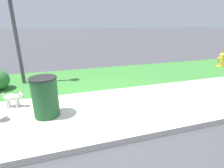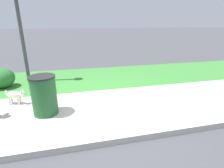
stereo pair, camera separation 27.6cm
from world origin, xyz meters
The scene contains 7 objects.
ground_plane centered at (0.00, 0.00, 0.00)m, with size 120.00×120.00×0.00m, color #424247.
sidewalk_pavement centered at (0.00, 0.00, 0.01)m, with size 18.00×2.29×0.01m, color #BCB7AD.
grass_verge centered at (0.00, 2.50, 0.00)m, with size 18.00×2.71×0.01m, color #387A33.
street_curb centered at (0.00, -1.23, 0.06)m, with size 18.00×0.16×0.12m, color #BCB7AD.
fire_hydrant_near_corner centered at (6.16, 2.44, 0.32)m, with size 0.40×0.37×0.68m.
small_white_dog centered at (-1.96, 0.75, 0.24)m, with size 0.48×0.26×0.40m.
trash_bin centered at (-1.20, 0.08, 0.44)m, with size 0.55×0.55×0.87m.
Camera 1 is at (-0.86, -3.52, 1.91)m, focal length 28.00 mm.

